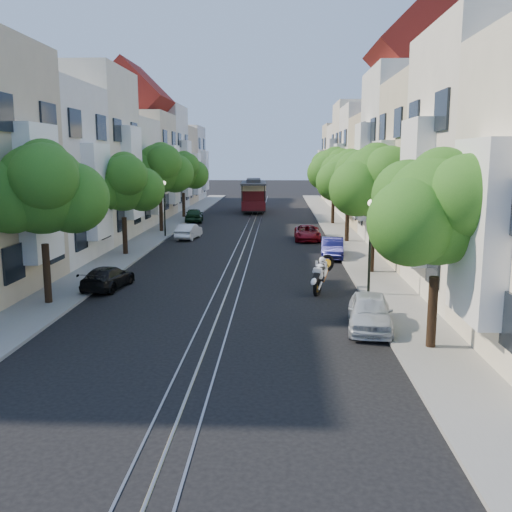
# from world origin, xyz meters

# --- Properties ---
(ground) EXTENTS (200.00, 200.00, 0.00)m
(ground) POSITION_xyz_m (0.00, 28.00, 0.00)
(ground) COLOR black
(ground) RESTS_ON ground
(sidewalk_east) EXTENTS (2.50, 80.00, 0.12)m
(sidewalk_east) POSITION_xyz_m (7.25, 28.00, 0.06)
(sidewalk_east) COLOR gray
(sidewalk_east) RESTS_ON ground
(sidewalk_west) EXTENTS (2.50, 80.00, 0.12)m
(sidewalk_west) POSITION_xyz_m (-7.25, 28.00, 0.06)
(sidewalk_west) COLOR gray
(sidewalk_west) RESTS_ON ground
(rail_left) EXTENTS (0.06, 80.00, 0.02)m
(rail_left) POSITION_xyz_m (-0.55, 28.00, 0.01)
(rail_left) COLOR gray
(rail_left) RESTS_ON ground
(rail_slot) EXTENTS (0.06, 80.00, 0.02)m
(rail_slot) POSITION_xyz_m (0.00, 28.00, 0.01)
(rail_slot) COLOR gray
(rail_slot) RESTS_ON ground
(rail_right) EXTENTS (0.06, 80.00, 0.02)m
(rail_right) POSITION_xyz_m (0.55, 28.00, 0.01)
(rail_right) COLOR gray
(rail_right) RESTS_ON ground
(lane_line) EXTENTS (0.08, 80.00, 0.01)m
(lane_line) POSITION_xyz_m (0.00, 28.00, 0.00)
(lane_line) COLOR tan
(lane_line) RESTS_ON ground
(townhouses_east) EXTENTS (7.75, 72.00, 12.00)m
(townhouses_east) POSITION_xyz_m (11.87, 27.91, 5.18)
(townhouses_east) COLOR beige
(townhouses_east) RESTS_ON ground
(townhouses_west) EXTENTS (7.75, 72.00, 11.76)m
(townhouses_west) POSITION_xyz_m (-11.87, 27.91, 5.08)
(townhouses_west) COLOR silver
(townhouses_west) RESTS_ON ground
(tree_e_a) EXTENTS (4.72, 3.87, 6.27)m
(tree_e_a) POSITION_xyz_m (7.26, -3.02, 4.40)
(tree_e_a) COLOR black
(tree_e_a) RESTS_ON ground
(tree_e_b) EXTENTS (4.93, 4.08, 6.68)m
(tree_e_b) POSITION_xyz_m (7.26, 8.98, 4.73)
(tree_e_b) COLOR black
(tree_e_b) RESTS_ON ground
(tree_e_c) EXTENTS (4.84, 3.99, 6.52)m
(tree_e_c) POSITION_xyz_m (7.26, 19.98, 4.60)
(tree_e_c) COLOR black
(tree_e_c) RESTS_ON ground
(tree_e_d) EXTENTS (5.01, 4.16, 6.85)m
(tree_e_d) POSITION_xyz_m (7.26, 30.98, 4.87)
(tree_e_d) COLOR black
(tree_e_d) RESTS_ON ground
(tree_w_a) EXTENTS (4.93, 4.08, 6.68)m
(tree_w_a) POSITION_xyz_m (-7.14, 1.98, 4.73)
(tree_w_a) COLOR black
(tree_w_a) RESTS_ON ground
(tree_w_b) EXTENTS (4.72, 3.87, 6.27)m
(tree_w_b) POSITION_xyz_m (-7.14, 13.98, 4.40)
(tree_w_b) COLOR black
(tree_w_b) RESTS_ON ground
(tree_w_c) EXTENTS (5.13, 4.28, 7.09)m
(tree_w_c) POSITION_xyz_m (-7.14, 24.98, 5.07)
(tree_w_c) COLOR black
(tree_w_c) RESTS_ON ground
(tree_w_d) EXTENTS (4.84, 3.99, 6.52)m
(tree_w_d) POSITION_xyz_m (-7.14, 35.98, 4.60)
(tree_w_d) COLOR black
(tree_w_d) RESTS_ON ground
(lamp_east) EXTENTS (0.32, 0.32, 4.16)m
(lamp_east) POSITION_xyz_m (6.30, 4.00, 2.85)
(lamp_east) COLOR black
(lamp_east) RESTS_ON ground
(lamp_west) EXTENTS (0.32, 0.32, 4.16)m
(lamp_west) POSITION_xyz_m (-6.30, 22.00, 2.85)
(lamp_west) COLOR black
(lamp_west) RESTS_ON ground
(sportbike_rider) EXTENTS (1.17, 1.93, 1.72)m
(sportbike_rider) POSITION_xyz_m (4.25, 4.60, 0.94)
(sportbike_rider) COLOR black
(sportbike_rider) RESTS_ON ground
(cable_car) EXTENTS (3.03, 8.74, 3.32)m
(cable_car) POSITION_xyz_m (-0.50, 42.93, 1.97)
(cable_car) COLOR black
(cable_car) RESTS_ON ground
(parked_car_e_near) EXTENTS (1.96, 3.94, 1.29)m
(parked_car_e_near) POSITION_xyz_m (5.60, -0.83, 0.65)
(parked_car_e_near) COLOR silver
(parked_car_e_near) RESTS_ON ground
(parked_car_e_mid) EXTENTS (1.62, 3.81, 1.22)m
(parked_car_e_mid) POSITION_xyz_m (5.60, 13.70, 0.61)
(parked_car_e_mid) COLOR #0D0E41
(parked_car_e_mid) RESTS_ON ground
(parked_car_e_far) EXTENTS (1.86, 4.00, 1.11)m
(parked_car_e_far) POSITION_xyz_m (4.43, 20.97, 0.55)
(parked_car_e_far) COLOR maroon
(parked_car_e_far) RESTS_ON ground
(parked_car_w_near) EXTENTS (1.94, 3.83, 1.07)m
(parked_car_w_near) POSITION_xyz_m (-5.60, 5.00, 0.53)
(parked_car_w_near) COLOR black
(parked_car_w_near) RESTS_ON ground
(parked_car_w_mid) EXTENTS (1.65, 3.61, 1.15)m
(parked_car_w_mid) POSITION_xyz_m (-4.40, 21.38, 0.57)
(parked_car_w_mid) COLOR white
(parked_car_w_mid) RESTS_ON ground
(parked_car_w_far) EXTENTS (1.90, 4.04, 1.34)m
(parked_car_w_far) POSITION_xyz_m (-5.60, 32.22, 0.67)
(parked_car_w_far) COLOR black
(parked_car_w_far) RESTS_ON ground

